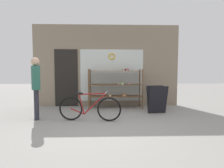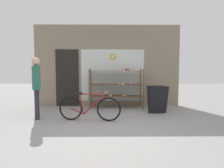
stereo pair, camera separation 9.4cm
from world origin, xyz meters
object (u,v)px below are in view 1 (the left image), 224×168
(bicycle, at_px, (89,108))
(pedestrian, at_px, (36,83))
(display_case, at_px, (116,84))
(sandwich_board, at_px, (157,99))

(bicycle, relative_size, pedestrian, 0.99)
(bicycle, distance_m, pedestrian, 1.57)
(bicycle, bearing_deg, display_case, 71.13)
(pedestrian, bearing_deg, display_case, -86.11)
(sandwich_board, height_order, pedestrian, pedestrian)
(display_case, xyz_separation_m, pedestrian, (-2.22, -1.46, 0.14))
(pedestrian, bearing_deg, bicycle, -126.38)
(bicycle, relative_size, sandwich_board, 1.95)
(sandwich_board, relative_size, pedestrian, 0.51)
(bicycle, xyz_separation_m, sandwich_board, (2.00, 0.78, 0.09))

